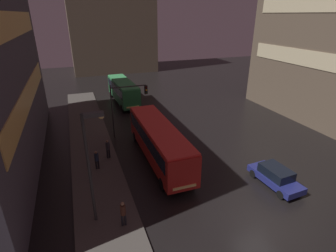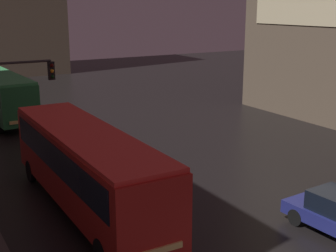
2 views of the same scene
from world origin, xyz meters
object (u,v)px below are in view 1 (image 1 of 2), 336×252
at_px(pedestrian_near, 97,159).
at_px(pedestrian_far, 108,147).
at_px(bus_far, 123,90).
at_px(street_lamp_sidewalk, 91,152).
at_px(traffic_light_main, 125,101).
at_px(bus_near, 159,139).
at_px(car_taxi, 275,176).
at_px(pedestrian_mid, 123,212).

distance_m(pedestrian_near, pedestrian_far, 1.89).
relative_size(bus_far, street_lamp_sidewalk, 1.41).
bearing_deg(street_lamp_sidewalk, bus_far, 75.09).
distance_m(bus_far, traffic_light_main, 11.61).
bearing_deg(pedestrian_near, traffic_light_main, -172.78).
bearing_deg(pedestrian_far, traffic_light_main, 93.56).
bearing_deg(street_lamp_sidewalk, pedestrian_far, 77.60).
xyz_separation_m(bus_near, car_taxi, (7.13, -6.67, -1.28)).
xyz_separation_m(bus_near, pedestrian_mid, (-4.61, -7.02, -0.88)).
distance_m(bus_near, street_lamp_sidewalk, 8.89).
distance_m(bus_near, bus_far, 17.39).
height_order(car_taxi, pedestrian_near, pedestrian_near).
bearing_deg(car_taxi, street_lamp_sidewalk, -6.59).
distance_m(pedestrian_mid, traffic_light_main, 13.72).
bearing_deg(car_taxi, pedestrian_near, -31.75).
bearing_deg(street_lamp_sidewalk, car_taxi, -3.23).
bearing_deg(pedestrian_near, pedestrian_mid, 46.25).
bearing_deg(pedestrian_near, street_lamp_sidewalk, 34.85).
height_order(pedestrian_near, pedestrian_mid, pedestrian_mid).
xyz_separation_m(pedestrian_far, traffic_light_main, (2.68, 4.46, 2.71)).
relative_size(bus_near, street_lamp_sidewalk, 1.61).
xyz_separation_m(bus_far, pedestrian_near, (-5.68, -17.27, -0.92)).
bearing_deg(car_taxi, bus_near, -46.42).
relative_size(car_taxi, street_lamp_sidewalk, 0.61).
xyz_separation_m(pedestrian_near, pedestrian_far, (1.13, 1.51, 0.10)).
bearing_deg(pedestrian_mid, bus_near, 126.37).
distance_m(bus_near, car_taxi, 9.85).
xyz_separation_m(car_taxi, pedestrian_mid, (-11.75, -0.35, 0.39)).
bearing_deg(bus_near, pedestrian_near, -1.00).
height_order(bus_near, pedestrian_far, bus_near).
bearing_deg(pedestrian_near, bus_near, 128.58).
xyz_separation_m(car_taxi, street_lamp_sidewalk, (-13.08, 0.74, 4.19)).
height_order(pedestrian_mid, traffic_light_main, traffic_light_main).
xyz_separation_m(bus_far, pedestrian_far, (-4.55, -15.76, -0.83)).
bearing_deg(bus_far, car_taxi, 103.49).
distance_m(pedestrian_far, street_lamp_sidewalk, 8.59).
height_order(pedestrian_near, street_lamp_sidewalk, street_lamp_sidewalk).
xyz_separation_m(bus_near, bus_far, (0.26, 17.39, -0.00)).
xyz_separation_m(pedestrian_far, street_lamp_sidewalk, (-1.66, -7.55, 3.74)).
xyz_separation_m(traffic_light_main, street_lamp_sidewalk, (-4.34, -12.01, 1.04)).
height_order(pedestrian_mid, pedestrian_far, pedestrian_far).
xyz_separation_m(pedestrian_near, pedestrian_mid, (0.81, -7.13, 0.05)).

